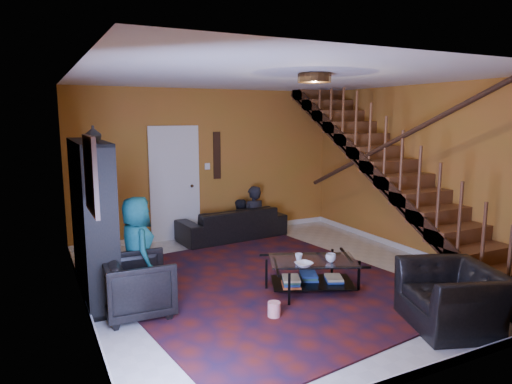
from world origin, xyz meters
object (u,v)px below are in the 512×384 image
sofa (232,223)px  armchair_right (453,297)px  bookshelf (93,221)px  coffee_table (312,273)px  armchair_left (139,286)px

sofa → armchair_right: 4.51m
bookshelf → coffee_table: size_ratio=1.54×
armchair_left → armchair_right: (3.02, -1.84, -0.01)m
sofa → armchair_left: size_ratio=2.61×
armchair_right → coffee_table: (-0.80, 1.56, -0.09)m
armchair_right → bookshelf: bearing=-110.0°
bookshelf → armchair_left: 1.16m
sofa → coffee_table: bearing=83.0°
armchair_left → bookshelf: bearing=23.6°
bookshelf → armchair_left: bookshelf is taller
coffee_table → armchair_right: bearing=-62.9°
coffee_table → bookshelf: bearing=155.2°
sofa → armchair_left: (-2.32, -2.62, 0.06)m
sofa → armchair_left: 3.50m
armchair_left → armchair_right: armchair_left is taller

